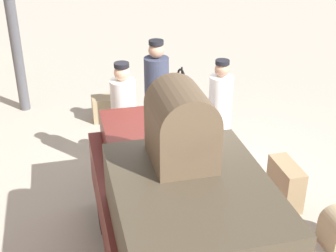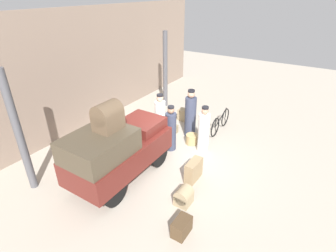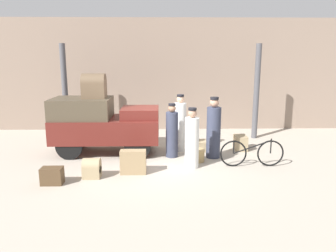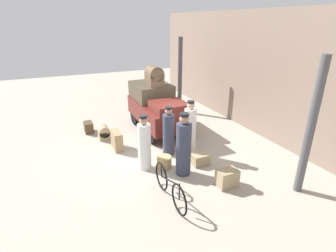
# 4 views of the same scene
# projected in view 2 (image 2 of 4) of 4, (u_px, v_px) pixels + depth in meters

# --- Properties ---
(ground_plane) EXTENTS (30.00, 30.00, 0.00)m
(ground_plane) POSITION_uv_depth(u_px,v_px,m) (170.00, 154.00, 8.98)
(ground_plane) COLOR #A89E8E
(station_building_facade) EXTENTS (16.00, 0.15, 4.50)m
(station_building_facade) POSITION_uv_depth(u_px,v_px,m) (78.00, 72.00, 9.86)
(station_building_facade) COLOR gray
(station_building_facade) RESTS_ON ground
(canopy_pillar_left) EXTENTS (0.21, 0.21, 3.45)m
(canopy_pillar_left) POSITION_uv_depth(u_px,v_px,m) (19.00, 134.00, 6.74)
(canopy_pillar_left) COLOR #4C4C51
(canopy_pillar_left) RESTS_ON ground
(canopy_pillar_right) EXTENTS (0.21, 0.21, 3.45)m
(canopy_pillar_right) POSITION_uv_depth(u_px,v_px,m) (165.00, 70.00, 11.93)
(canopy_pillar_right) COLOR #4C4C51
(canopy_pillar_right) RESTS_ON ground
(truck) EXTENTS (3.27, 1.51, 1.75)m
(truck) POSITION_uv_depth(u_px,v_px,m) (117.00, 150.00, 7.45)
(truck) COLOR black
(truck) RESTS_ON ground
(bicycle) EXTENTS (1.78, 0.04, 0.79)m
(bicycle) POSITION_uv_depth(u_px,v_px,m) (220.00, 122.00, 10.31)
(bicycle) COLOR black
(bicycle) RESTS_ON ground
(wicker_basket) EXTENTS (0.44, 0.44, 0.36)m
(wicker_basket) POSITION_uv_depth(u_px,v_px,m) (192.00, 139.00, 9.53)
(wicker_basket) COLOR tan
(wicker_basket) RESTS_ON ground
(porter_carrying_trunk) EXTENTS (0.38, 0.38, 1.67)m
(porter_carrying_trunk) POSITION_uv_depth(u_px,v_px,m) (204.00, 131.00, 8.86)
(porter_carrying_trunk) COLOR white
(porter_carrying_trunk) RESTS_ON ground
(conductor_in_dark_uniform) EXTENTS (0.37, 0.37, 1.64)m
(conductor_in_dark_uniform) POSITION_uv_depth(u_px,v_px,m) (171.00, 130.00, 8.95)
(conductor_in_dark_uniform) COLOR #33384C
(conductor_in_dark_uniform) RESTS_ON ground
(porter_standing_middle) EXTENTS (0.38, 0.38, 1.83)m
(porter_standing_middle) POSITION_uv_depth(u_px,v_px,m) (160.00, 120.00, 9.41)
(porter_standing_middle) COLOR white
(porter_standing_middle) RESTS_ON ground
(porter_with_bicycle) EXTENTS (0.42, 0.42, 1.84)m
(porter_with_bicycle) POSITION_uv_depth(u_px,v_px,m) (190.00, 115.00, 9.79)
(porter_with_bicycle) COLOR #33384C
(porter_with_bicycle) RESTS_ON ground
(suitcase_black_upright) EXTENTS (0.36, 0.51, 0.33)m
(suitcase_black_upright) POSITION_uv_depth(u_px,v_px,m) (170.00, 129.00, 10.25)
(suitcase_black_upright) COLOR #9E8966
(suitcase_black_upright) RESTS_ON ground
(trunk_barrel_dark) EXTENTS (0.43, 0.39, 0.50)m
(trunk_barrel_dark) POSITION_uv_depth(u_px,v_px,m) (184.00, 196.00, 6.82)
(trunk_barrel_dark) COLOR #9E8966
(trunk_barrel_dark) RESTS_ON ground
(trunk_umber_medium) EXTENTS (0.67, 0.28, 0.63)m
(trunk_umber_medium) POSITION_uv_depth(u_px,v_px,m) (194.00, 170.00, 7.67)
(trunk_umber_medium) COLOR #937A56
(trunk_umber_medium) RESTS_ON ground
(trunk_wicker_pale) EXTENTS (0.51, 0.31, 0.41)m
(trunk_wicker_pale) POSITION_uv_depth(u_px,v_px,m) (182.00, 227.00, 5.99)
(trunk_wicker_pale) COLOR #4C3823
(trunk_wicker_pale) RESTS_ON ground
(suitcase_tan_flat) EXTENTS (0.37, 0.55, 0.48)m
(suitcase_tan_flat) POSITION_uv_depth(u_px,v_px,m) (185.00, 115.00, 11.21)
(suitcase_tan_flat) COLOR #9E8966
(suitcase_tan_flat) RESTS_ON ground
(trunk_on_truck_roof) EXTENTS (0.70, 0.56, 0.75)m
(trunk_on_truck_roof) POSITION_uv_depth(u_px,v_px,m) (108.00, 116.00, 6.76)
(trunk_on_truck_roof) COLOR brown
(trunk_on_truck_roof) RESTS_ON truck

